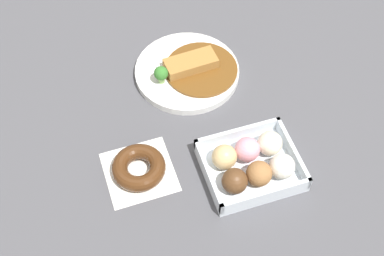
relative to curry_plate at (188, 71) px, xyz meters
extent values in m
plane|color=#4C4C51|center=(-0.01, -0.13, -0.01)|extent=(1.60, 1.60, 0.00)
cylinder|color=white|center=(0.00, 0.00, -0.01)|extent=(0.24, 0.24, 0.02)
cylinder|color=brown|center=(0.03, -0.01, 0.01)|extent=(0.17, 0.17, 0.01)
cube|color=#A87538|center=(0.01, 0.00, 0.02)|extent=(0.12, 0.06, 0.02)
cylinder|color=white|center=(-0.04, 0.02, 0.01)|extent=(0.06, 0.06, 0.00)
ellipsoid|color=yellow|center=(-0.04, 0.02, 0.02)|extent=(0.03, 0.03, 0.02)
cylinder|color=#8CB766|center=(-0.07, -0.02, 0.01)|extent=(0.01, 0.01, 0.02)
sphere|color=#387A2D|center=(-0.07, -0.02, 0.03)|extent=(0.03, 0.03, 0.03)
cube|color=silver|center=(0.04, -0.29, -0.01)|extent=(0.19, 0.16, 0.01)
cube|color=silver|center=(-0.05, -0.29, 0.01)|extent=(0.01, 0.16, 0.03)
cube|color=silver|center=(0.13, -0.29, 0.01)|extent=(0.01, 0.16, 0.03)
cube|color=silver|center=(0.04, -0.37, 0.01)|extent=(0.19, 0.01, 0.03)
cube|color=silver|center=(0.04, -0.21, 0.01)|extent=(0.19, 0.01, 0.03)
sphere|color=brown|center=(-0.01, -0.33, 0.02)|extent=(0.05, 0.05, 0.05)
sphere|color=#9E6B3D|center=(0.04, -0.32, 0.02)|extent=(0.05, 0.05, 0.05)
sphere|color=silver|center=(0.09, -0.32, 0.02)|extent=(0.05, 0.05, 0.05)
sphere|color=#DBB77A|center=(-0.01, -0.27, 0.02)|extent=(0.05, 0.05, 0.05)
sphere|color=pink|center=(0.04, -0.26, 0.02)|extent=(0.05, 0.05, 0.05)
sphere|color=#EFE5C6|center=(0.09, -0.26, 0.02)|extent=(0.05, 0.05, 0.05)
cube|color=white|center=(-0.18, -0.22, -0.01)|extent=(0.14, 0.14, 0.00)
torus|color=#4C2B14|center=(-0.18, -0.22, 0.00)|extent=(0.11, 0.11, 0.03)
camera|label=1|loc=(-0.25, -0.80, 0.93)|focal=49.77mm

